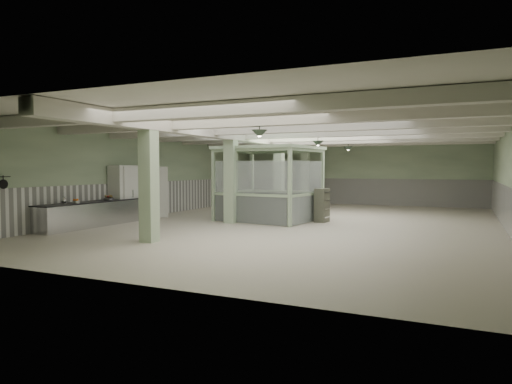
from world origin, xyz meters
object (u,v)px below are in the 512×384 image
at_px(prep_counter, 93,214).
at_px(walkin_cooler, 135,192).
at_px(guard_booth, 269,172).
at_px(filing_cabinet, 322,205).

relative_size(prep_counter, walkin_cooler, 1.92).
xyz_separation_m(walkin_cooler, guard_booth, (5.12, 2.00, 0.84)).
bearing_deg(walkin_cooler, filing_cabinet, 17.65).
relative_size(guard_booth, filing_cabinet, 3.06).
xyz_separation_m(prep_counter, filing_cabinet, (7.15, 4.73, 0.20)).
bearing_deg(filing_cabinet, prep_counter, -139.19).
bearing_deg(guard_booth, filing_cabinet, 15.67).
distance_m(walkin_cooler, filing_cabinet, 7.61).
height_order(prep_counter, guard_booth, guard_booth).
bearing_deg(filing_cabinet, guard_booth, -164.46).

